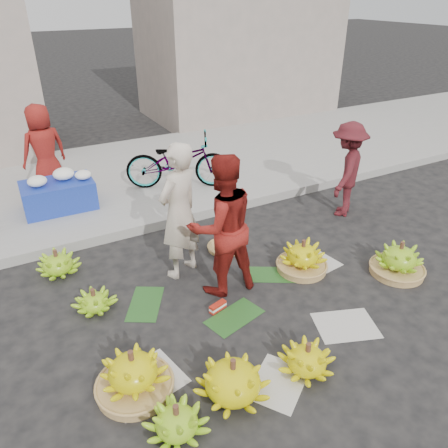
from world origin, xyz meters
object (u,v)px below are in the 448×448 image
banana_bunch_0 (133,374)px  vendor_cream (179,212)px  flower_table (59,193)px  bicycle (178,161)px  banana_bunch_4 (399,260)px

banana_bunch_0 → vendor_cream: size_ratio=0.40×
flower_table → bicycle: size_ratio=0.60×
vendor_cream → banana_bunch_0: bearing=27.9°
banana_bunch_0 → vendor_cream: vendor_cream is taller
bicycle → vendor_cream: bearing=-178.5°
banana_bunch_0 → flower_table: flower_table is taller
banana_bunch_4 → vendor_cream: (-2.42, 1.35, 0.67)m
bicycle → banana_bunch_4: bearing=-134.2°
bicycle → banana_bunch_0: bearing=175.4°
banana_bunch_0 → bicycle: 4.41m
banana_bunch_0 → vendor_cream: 2.03m
banana_bunch_0 → flower_table: (0.09, 3.96, 0.18)m
banana_bunch_4 → bicycle: (-1.46, 3.66, 0.40)m
flower_table → bicycle: 2.03m
vendor_cream → flower_table: vendor_cream is taller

